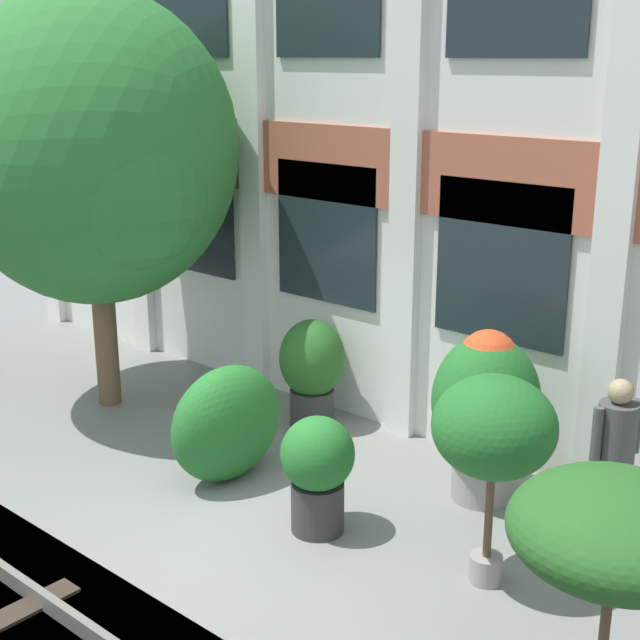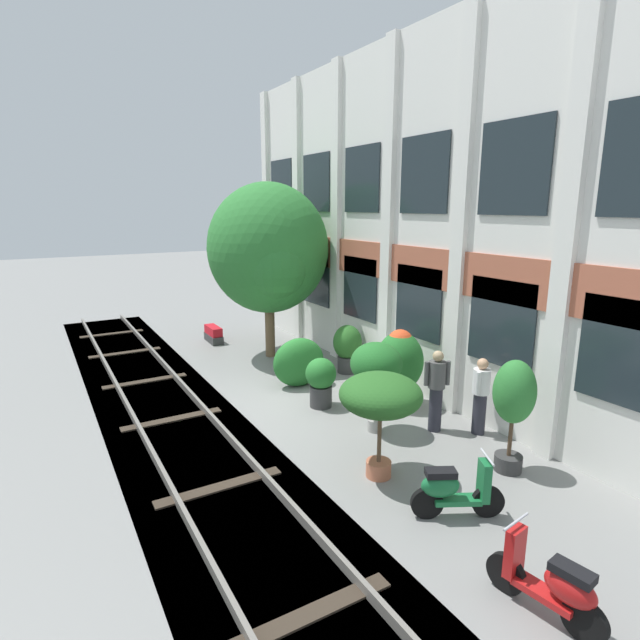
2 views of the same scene
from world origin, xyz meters
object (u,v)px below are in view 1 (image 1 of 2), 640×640
Objects in this scene: potted_plant_tall_urn at (614,537)px; potted_plant_stone_basin at (486,404)px; broadleaf_tree at (93,156)px; resident_watching_tracks at (613,463)px; potted_plant_low_pan at (494,430)px; potted_plant_ribbed_drum at (312,367)px; potted_plant_glazed_jar at (318,468)px; topiary_hedge at (227,423)px.

potted_plant_tall_urn reaches higher than potted_plant_stone_basin.
resident_watching_tracks is at bearing 6.36° from broadleaf_tree.
potted_plant_stone_basin is 1.56m from potted_plant_low_pan.
broadleaf_tree is at bearing -154.32° from potted_plant_ribbed_drum.
broadleaf_tree reaches higher than potted_plant_glazed_jar.
potted_plant_low_pan is at bearing 1.89° from topiary_hedge.
broadleaf_tree is at bearing 176.46° from potted_plant_low_pan.
potted_plant_tall_urn is (7.26, -1.34, -1.76)m from broadleaf_tree.
topiary_hedge is (-3.09, -0.10, -0.78)m from potted_plant_low_pan.
broadleaf_tree is 6.83m from resident_watching_tracks.
potted_plant_tall_urn is 4.69m from topiary_hedge.
resident_watching_tracks is (2.24, 1.37, 0.26)m from potted_plant_glazed_jar.
resident_watching_tracks is at bearing -6.75° from potted_plant_ribbed_drum.
potted_plant_glazed_jar is 0.68× the size of resident_watching_tracks.
potted_plant_stone_basin reaches higher than topiary_hedge.
potted_plant_stone_basin is at bearing 62.25° from potted_plant_glazed_jar.
potted_plant_ribbed_drum is at bearing 132.83° from potted_plant_glazed_jar.
broadleaf_tree is 5.51m from potted_plant_stone_basin.
potted_plant_ribbed_drum is (2.46, 1.18, -2.43)m from broadleaf_tree.
potted_plant_glazed_jar is (-3.10, 0.68, -0.77)m from potted_plant_tall_urn.
topiary_hedge is at bearing -9.61° from broadleaf_tree.
potted_plant_ribbed_drum is 1.67m from topiary_hedge.
broadleaf_tree is 3.78× the size of topiary_hedge.
topiary_hedge is at bearing -80.77° from potted_plant_ribbed_drum.
potted_plant_low_pan is at bearing -94.00° from resident_watching_tracks.
potted_plant_low_pan is at bearing 10.26° from potted_plant_glazed_jar.
topiary_hedge is at bearing -178.11° from potted_plant_low_pan.
resident_watching_tracks is at bearing 17.72° from topiary_hedge.
potted_plant_glazed_jar is at bearing -8.98° from broadleaf_tree.
broadleaf_tree reaches higher than topiary_hedge.
potted_plant_low_pan is 3.19m from topiary_hedge.
potted_plant_stone_basin is at bearing 135.13° from potted_plant_tall_urn.
potted_plant_stone_basin reaches higher than potted_plant_ribbed_drum.
broadleaf_tree is at bearing 171.02° from potted_plant_glazed_jar.
potted_plant_stone_basin is at bearing 122.81° from potted_plant_low_pan.
potted_plant_glazed_jar is 2.64m from resident_watching_tracks.
broadleaf_tree is 7.59m from potted_plant_tall_urn.
broadleaf_tree reaches higher than potted_plant_stone_basin.
resident_watching_tracks reaches higher than potted_plant_ribbed_drum.
broadleaf_tree is at bearing 169.53° from potted_plant_tall_urn.
potted_plant_stone_basin is at bearing 10.41° from broadleaf_tree.
potted_plant_tall_urn reaches higher than topiary_hedge.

